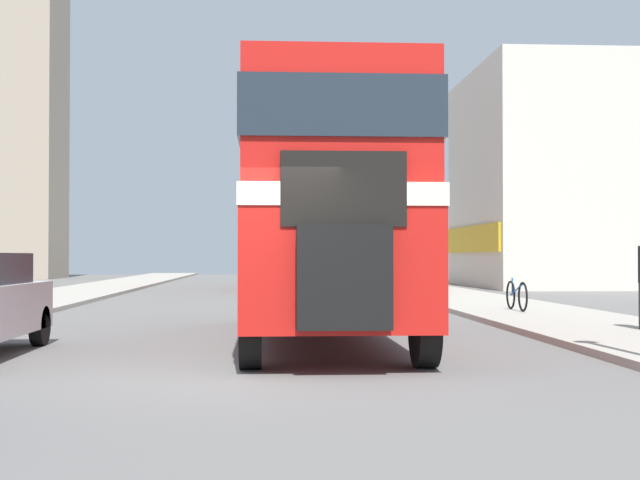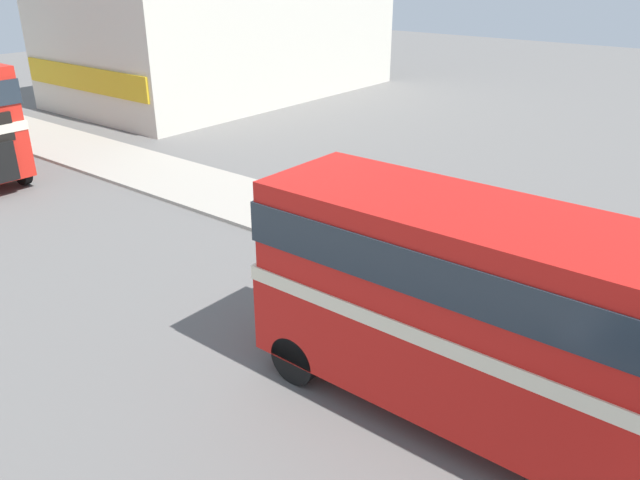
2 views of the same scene
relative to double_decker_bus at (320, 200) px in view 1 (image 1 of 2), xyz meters
name	(u,v)px [view 1 (image 1 of 2)]	position (x,y,z in m)	size (l,w,h in m)	color
ground_plane	(236,376)	(-1.29, -4.40, -2.39)	(120.00, 120.00, 0.00)	slate
double_decker_bus	(320,200)	(0.00, 0.00, 0.00)	(2.55, 9.49, 4.02)	red
bus_distant	(298,230)	(0.50, 23.75, 0.20)	(2.57, 10.44, 4.38)	red
bicycle_on_pavement	(517,295)	(5.16, 6.14, -1.91)	(0.05, 1.76, 0.78)	black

